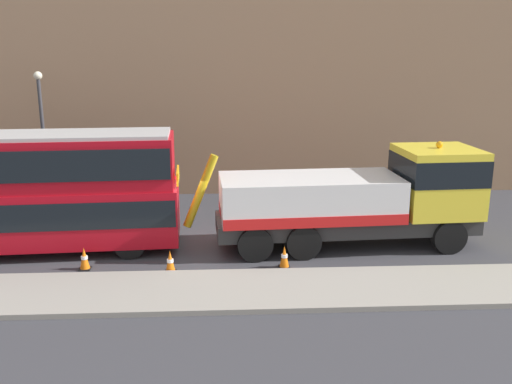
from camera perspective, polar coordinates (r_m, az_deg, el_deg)
name	(u,v)px	position (r m, az deg, el deg)	size (l,w,h in m)	color
ground_plane	(199,244)	(20.18, -5.83, -5.26)	(120.00, 120.00, 0.00)	#38383D
near_kerb	(192,291)	(16.26, -6.55, -9.96)	(60.00, 2.80, 0.15)	gray
building_facade	(202,19)	(26.82, -5.47, 17.09)	(60.00, 1.50, 16.00)	#9E7A5B
recovery_tow_truck	(360,197)	(19.75, 10.53, -0.52)	(10.21, 3.17, 3.67)	#2D2D2D
double_decker_bus	(11,188)	(20.40, -23.59, 0.34)	(11.15, 3.20, 4.06)	#B70C19
traffic_cone_near_bus	(84,259)	(18.53, -17.02, -6.53)	(0.36, 0.36, 0.72)	orange
traffic_cone_midway	(170,262)	(17.67, -8.70, -7.07)	(0.36, 0.36, 0.72)	orange
traffic_cone_near_truck	(284,257)	(17.88, 2.89, -6.65)	(0.36, 0.36, 0.72)	orange
street_lamp	(43,127)	(26.03, -20.84, 6.17)	(0.36, 0.36, 5.83)	#38383D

